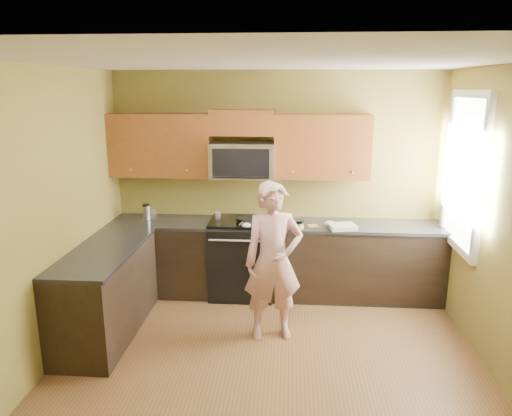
# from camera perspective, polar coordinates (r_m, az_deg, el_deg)

# --- Properties ---
(floor) EXTENTS (4.00, 4.00, 0.00)m
(floor) POSITION_cam_1_polar(r_m,az_deg,el_deg) (4.60, 1.36, -18.84)
(floor) COLOR brown
(floor) RESTS_ON ground
(ceiling) EXTENTS (4.00, 4.00, 0.00)m
(ceiling) POSITION_cam_1_polar(r_m,az_deg,el_deg) (3.86, 1.60, 17.05)
(ceiling) COLOR white
(ceiling) RESTS_ON ground
(wall_back) EXTENTS (4.00, 0.00, 4.00)m
(wall_back) POSITION_cam_1_polar(r_m,az_deg,el_deg) (5.97, 2.42, 3.01)
(wall_back) COLOR brown
(wall_back) RESTS_ON ground
(wall_front) EXTENTS (4.00, 0.00, 4.00)m
(wall_front) POSITION_cam_1_polar(r_m,az_deg,el_deg) (2.19, -1.22, -17.72)
(wall_front) COLOR brown
(wall_front) RESTS_ON ground
(wall_left) EXTENTS (0.00, 4.00, 4.00)m
(wall_left) POSITION_cam_1_polar(r_m,az_deg,el_deg) (4.58, -24.43, -1.76)
(wall_left) COLOR brown
(wall_left) RESTS_ON ground
(cabinet_back_run) EXTENTS (4.00, 0.60, 0.88)m
(cabinet_back_run) POSITION_cam_1_polar(r_m,az_deg,el_deg) (5.93, 2.23, -6.22)
(cabinet_back_run) COLOR black
(cabinet_back_run) RESTS_ON floor
(cabinet_left_run) EXTENTS (0.60, 1.60, 0.88)m
(cabinet_left_run) POSITION_cam_1_polar(r_m,az_deg,el_deg) (5.26, -17.38, -9.65)
(cabinet_left_run) COLOR black
(cabinet_left_run) RESTS_ON floor
(countertop_back) EXTENTS (4.00, 0.62, 0.04)m
(countertop_back) POSITION_cam_1_polar(r_m,az_deg,el_deg) (5.77, 2.27, -1.97)
(countertop_back) COLOR black
(countertop_back) RESTS_ON cabinet_back_run
(countertop_left) EXTENTS (0.62, 1.60, 0.04)m
(countertop_left) POSITION_cam_1_polar(r_m,az_deg,el_deg) (5.09, -17.65, -4.91)
(countertop_left) COLOR black
(countertop_left) RESTS_ON cabinet_left_run
(stove) EXTENTS (0.76, 0.65, 0.95)m
(stove) POSITION_cam_1_polar(r_m,az_deg,el_deg) (5.92, -1.67, -5.89)
(stove) COLOR black
(stove) RESTS_ON floor
(microwave) EXTENTS (0.76, 0.40, 0.42)m
(microwave) POSITION_cam_1_polar(r_m,az_deg,el_deg) (5.78, -1.61, 3.66)
(microwave) COLOR silver
(microwave) RESTS_ON wall_back
(upper_cab_left) EXTENTS (1.22, 0.33, 0.75)m
(upper_cab_left) POSITION_cam_1_polar(r_m,az_deg,el_deg) (5.99, -11.06, 3.78)
(upper_cab_left) COLOR brown
(upper_cab_left) RESTS_ON wall_back
(upper_cab_right) EXTENTS (1.12, 0.33, 0.75)m
(upper_cab_right) POSITION_cam_1_polar(r_m,az_deg,el_deg) (5.79, 7.73, 3.56)
(upper_cab_right) COLOR brown
(upper_cab_right) RESTS_ON wall_back
(upper_cab_over_mw) EXTENTS (0.76, 0.33, 0.30)m
(upper_cab_over_mw) POSITION_cam_1_polar(r_m,az_deg,el_deg) (5.73, -1.62, 10.12)
(upper_cab_over_mw) COLOR brown
(upper_cab_over_mw) RESTS_ON wall_back
(window) EXTENTS (0.06, 1.06, 1.66)m
(window) POSITION_cam_1_polar(r_m,az_deg,el_deg) (5.43, 23.58, 3.93)
(window) COLOR white
(window) RESTS_ON wall_right
(woman) EXTENTS (0.67, 0.52, 1.62)m
(woman) POSITION_cam_1_polar(r_m,az_deg,el_deg) (4.83, 2.08, -6.38)
(woman) COLOR #CD666D
(woman) RESTS_ON floor
(frying_pan) EXTENTS (0.33, 0.46, 0.05)m
(frying_pan) POSITION_cam_1_polar(r_m,az_deg,el_deg) (5.70, -1.18, -1.67)
(frying_pan) COLOR black
(frying_pan) RESTS_ON stove
(butter_tub) EXTENTS (0.15, 0.15, 0.09)m
(butter_tub) POSITION_cam_1_polar(r_m,az_deg,el_deg) (5.56, 5.05, -2.43)
(butter_tub) COLOR gold
(butter_tub) RESTS_ON countertop_back
(toast_slice) EXTENTS (0.12, 0.12, 0.01)m
(toast_slice) POSITION_cam_1_polar(r_m,az_deg,el_deg) (5.65, 6.77, -2.13)
(toast_slice) COLOR #B27F47
(toast_slice) RESTS_ON countertop_back
(napkin_a) EXTENTS (0.15, 0.15, 0.06)m
(napkin_a) POSITION_cam_1_polar(r_m,az_deg,el_deg) (5.55, -1.17, -2.10)
(napkin_a) COLOR silver
(napkin_a) RESTS_ON countertop_back
(napkin_b) EXTENTS (0.12, 0.14, 0.07)m
(napkin_b) POSITION_cam_1_polar(r_m,az_deg,el_deg) (5.68, 8.72, -1.86)
(napkin_b) COLOR silver
(napkin_b) RESTS_ON countertop_back
(dish_towel) EXTENTS (0.34, 0.30, 0.05)m
(dish_towel) POSITION_cam_1_polar(r_m,az_deg,el_deg) (5.61, 10.22, -2.20)
(dish_towel) COLOR silver
(dish_towel) RESTS_ON countertop_back
(travel_mug) EXTENTS (0.11, 0.11, 0.19)m
(travel_mug) POSITION_cam_1_polar(r_m,az_deg,el_deg) (6.07, -12.82, -1.31)
(travel_mug) COLOR silver
(travel_mug) RESTS_ON countertop_back
(glass_a) EXTENTS (0.07, 0.07, 0.12)m
(glass_a) POSITION_cam_1_polar(r_m,az_deg,el_deg) (6.10, -12.09, -0.61)
(glass_a) COLOR silver
(glass_a) RESTS_ON countertop_back
(glass_c) EXTENTS (0.08, 0.08, 0.12)m
(glass_c) POSITION_cam_1_polar(r_m,az_deg,el_deg) (5.82, -4.54, -1.04)
(glass_c) COLOR silver
(glass_c) RESTS_ON countertop_back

